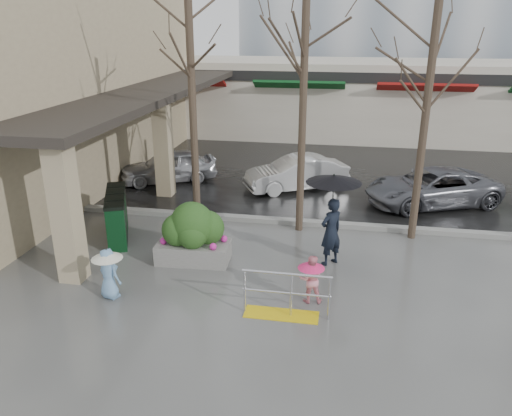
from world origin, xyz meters
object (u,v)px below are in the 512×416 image
(car_b, at_px, (296,173))
(tree_west, at_px, (190,54))
(child_blue, at_px, (108,269))
(child_pink, at_px, (311,276))
(car_a, at_px, (169,166))
(tree_midwest, at_px, (305,49))
(news_boxes, at_px, (117,215))
(car_c, at_px, (432,187))
(handrail, at_px, (284,300))
(planter, at_px, (193,233))
(tree_mideast, at_px, (431,66))
(woman, at_px, (332,211))

(car_b, bearing_deg, tree_west, -62.87)
(child_blue, bearing_deg, tree_west, -73.67)
(car_b, bearing_deg, child_pink, -19.76)
(car_a, relative_size, car_b, 0.97)
(tree_midwest, height_order, car_a, tree_midwest)
(child_pink, relative_size, news_boxes, 0.47)
(tree_midwest, distance_m, car_c, 6.95)
(handrail, height_order, planter, planter)
(tree_mideast, xyz_separation_m, child_pink, (-2.64, -4.12, -4.23))
(tree_midwest, relative_size, child_pink, 6.23)
(child_pink, xyz_separation_m, child_blue, (-4.50, -0.64, 0.08))
(tree_midwest, xyz_separation_m, planter, (-2.51, -2.62, -4.45))
(news_boxes, bearing_deg, tree_midwest, -7.52)
(tree_west, height_order, car_c, tree_west)
(news_boxes, bearing_deg, handrail, -55.44)
(child_pink, height_order, car_b, car_b)
(child_blue, bearing_deg, car_b, -87.16)
(tree_midwest, height_order, planter, tree_midwest)
(planter, bearing_deg, car_b, 72.83)
(child_blue, distance_m, news_boxes, 3.54)
(tree_midwest, distance_m, planter, 5.74)
(handrail, xyz_separation_m, tree_west, (-3.36, 4.80, 4.71))
(tree_mideast, distance_m, car_c, 5.28)
(car_b, xyz_separation_m, car_c, (4.74, -0.86, 0.00))
(handrail, relative_size, tree_west, 0.28)
(child_blue, height_order, planter, planter)
(news_boxes, distance_m, car_c, 10.42)
(tree_mideast, relative_size, child_pink, 5.78)
(child_blue, height_order, news_boxes, news_boxes)
(planter, bearing_deg, woman, 7.78)
(planter, height_order, car_c, planter)
(handrail, distance_m, child_blue, 4.01)
(tree_west, relative_size, news_boxes, 2.86)
(tree_west, distance_m, car_b, 6.49)
(woman, distance_m, news_boxes, 6.26)
(tree_west, bearing_deg, car_b, 55.16)
(planter, bearing_deg, tree_mideast, 24.30)
(tree_west, relative_size, child_pink, 6.05)
(child_pink, relative_size, car_c, 0.25)
(child_pink, height_order, news_boxes, news_boxes)
(tree_west, relative_size, tree_mideast, 1.05)
(tree_mideast, bearing_deg, car_a, 155.85)
(handrail, bearing_deg, tree_mideast, 56.81)
(tree_midwest, bearing_deg, tree_west, -180.00)
(planter, height_order, car_b, planter)
(child_pink, bearing_deg, tree_west, -55.35)
(tree_mideast, relative_size, car_b, 1.70)
(tree_west, distance_m, planter, 5.09)
(handrail, xyz_separation_m, car_c, (4.08, 7.81, 0.25))
(handrail, bearing_deg, news_boxes, 148.00)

